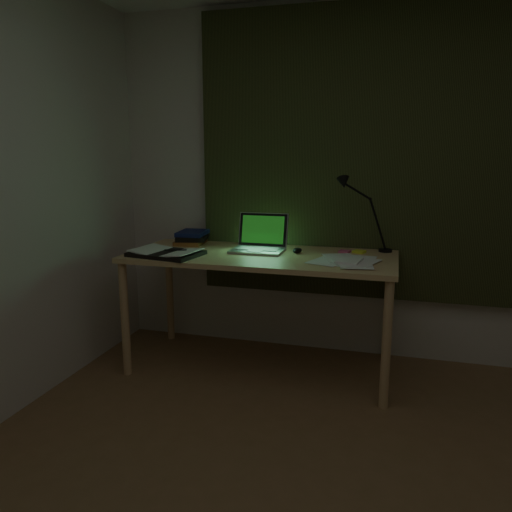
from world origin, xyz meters
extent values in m
cube|color=silver|center=(0.00, 2.00, 1.25)|extent=(3.50, 0.00, 2.50)
cube|color=#2B3018|center=(0.00, 1.96, 1.45)|extent=(2.20, 0.06, 2.00)
ellipsoid|color=black|center=(-0.33, 1.64, 0.83)|extent=(0.07, 0.10, 0.03)
cube|color=#E8F533|center=(0.07, 1.76, 0.82)|extent=(0.09, 0.09, 0.02)
cube|color=#EF5D8E|center=(-0.02, 1.74, 0.82)|extent=(0.08, 0.08, 0.01)
camera|label=1|loc=(0.29, -1.61, 1.47)|focal=35.00mm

